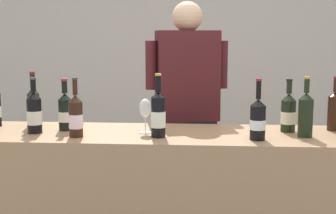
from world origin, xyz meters
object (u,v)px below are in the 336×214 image
Objects in this scene: wine_bottle_1 at (335,110)px; wine_bottle_8 at (158,114)px; wine_bottle_3 at (258,119)px; wine_bottle_4 at (288,113)px; wine_bottle_5 at (65,112)px; wine_bottle_9 at (306,114)px; wine_bottle_10 at (76,116)px; person_server at (187,127)px; wine_glass at (145,110)px; wine_bottle_7 at (34,106)px; wine_bottle_6 at (34,113)px.

wine_bottle_8 reaches higher than wine_bottle_1.
wine_bottle_3 reaches higher than wine_bottle_4.
wine_bottle_3 is 1.08× the size of wine_bottle_5.
wine_bottle_9 is at bearing 4.63° from wine_bottle_8.
wine_bottle_1 is 1.50m from wine_bottle_10.
wine_bottle_4 is at bearing -40.31° from person_server.
wine_bottle_1 is 0.29m from wine_bottle_4.
wine_bottle_4 is 1.54× the size of wine_glass.
wine_bottle_8 is (-0.53, 0.03, 0.01)m from wine_bottle_3.
wine_bottle_4 is 0.76m from wine_bottle_8.
wine_bottle_7 is at bearing 172.54° from wine_bottle_9.
wine_bottle_10 is at bearing -168.53° from wine_bottle_1.
wine_bottle_9 is 0.89m from wine_glass.
wine_bottle_6 is 0.97× the size of wine_bottle_10.
wine_bottle_8 is (-0.74, -0.21, 0.02)m from wine_bottle_4.
wine_bottle_4 is at bearing 5.72° from wine_bottle_6.
wine_bottle_6 reaches higher than wine_bottle_4.
wine_bottle_4 is 0.96× the size of wine_bottle_6.
wine_glass is at bearing -109.28° from person_server.
wine_bottle_7 is at bearing 152.50° from wine_bottle_5.
person_server is (0.21, 0.61, -0.21)m from wine_glass.
wine_bottle_10 is at bearing 179.81° from wine_bottle_3.
wine_bottle_8 reaches higher than wine_bottle_5.
wine_bottle_1 is 1.58m from wine_bottle_5.
wine_bottle_1 reaches higher than wine_bottle_6.
wine_bottle_4 is 1.46m from wine_bottle_6.
wine_glass is at bearing -5.42° from wine_bottle_5.
wine_bottle_7 is at bearing 161.00° from wine_bottle_8.
wine_bottle_6 is 1.60× the size of wine_glass.
wine_bottle_3 is 0.29m from wine_bottle_9.
wine_bottle_8 is 0.76m from person_server.
wine_glass is (-1.10, -0.16, 0.01)m from wine_bottle_1.
wine_bottle_8 reaches higher than wine_bottle_6.
wine_bottle_6 is 0.72m from wine_bottle_8.
person_server is (0.85, 0.66, -0.19)m from wine_bottle_6.
wine_bottle_1 is at bearing 11.47° from wine_bottle_10.
wine_bottle_6 is at bearing -142.15° from person_server.
wine_bottle_7 reaches higher than wine_bottle_9.
wine_bottle_10 is at bearing -176.58° from wine_bottle_8.
wine_bottle_6 is (-1.45, -0.15, 0.01)m from wine_bottle_4.
wine_bottle_7 reaches higher than wine_glass.
wine_glass is 0.68m from person_server.
wine_bottle_9 reaches higher than wine_bottle_1.
wine_bottle_5 is 0.18× the size of person_server.
wine_bottle_10 is at bearing -127.83° from person_server.
wine_glass is (0.48, -0.05, 0.02)m from wine_bottle_5.
wine_bottle_10 reaches higher than wine_glass.
wine_bottle_4 is 1.01× the size of wine_bottle_5.
person_server reaches higher than wine_glass.
wine_bottle_3 is 0.98m from wine_bottle_10.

